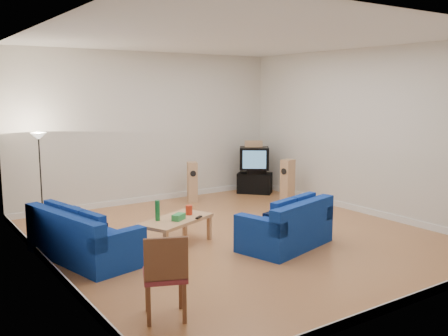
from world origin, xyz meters
TOP-DOWN VIEW (x-y plane):
  - room at (0.00, 0.00)m, footprint 6.01×6.51m
  - sofa_three_seat at (-2.50, 0.35)m, footprint 1.20×2.01m
  - sofa_loveseat at (0.32, -0.88)m, footprint 1.66×1.20m
  - coffee_table at (-1.07, 0.15)m, footprint 1.33×1.01m
  - bottle at (-1.36, 0.20)m, footprint 0.10×0.10m
  - tissue_box at (-1.07, 0.05)m, footprint 0.26×0.23m
  - red_canister at (-0.78, 0.25)m, footprint 0.14×0.14m
  - remote at (-0.76, -0.02)m, footprint 0.16×0.14m
  - tv_stand at (2.41, 2.68)m, footprint 0.84×0.87m
  - av_receiver at (2.43, 2.64)m, footprint 0.58×0.56m
  - television at (2.35, 2.63)m, footprint 0.83×0.79m
  - centre_speaker at (2.38, 2.70)m, footprint 0.43×0.34m
  - speaker_left at (0.72, 2.70)m, footprint 0.28×0.31m
  - speaker_right at (2.45, 1.56)m, footprint 0.32×0.27m
  - floor_lamp at (-2.45, 2.65)m, footprint 0.28×0.28m
  - dining_chair at (-2.38, -2.04)m, footprint 0.59×0.59m

SIDE VIEW (x-z plane):
  - tv_stand at x=2.41m, z-range 0.00..0.48m
  - sofa_three_seat at x=-2.50m, z-range -0.09..0.63m
  - sofa_loveseat at x=0.32m, z-range -0.09..0.66m
  - coffee_table at x=-1.07m, z-range 0.16..0.60m
  - speaker_left at x=0.72m, z-range 0.00..0.87m
  - remote at x=-0.76m, z-range 0.43..0.45m
  - speaker_right at x=2.45m, z-range 0.00..0.92m
  - tissue_box at x=-1.07m, z-range 0.43..0.53m
  - red_canister at x=-0.78m, z-range 0.43..0.58m
  - dining_chair at x=-2.38m, z-range 0.05..0.99m
  - av_receiver at x=2.43m, z-range 0.48..0.58m
  - bottle at x=-1.36m, z-range 0.43..0.75m
  - television at x=2.35m, z-range 0.58..1.10m
  - centre_speaker at x=2.38m, z-range 1.10..1.24m
  - floor_lamp at x=-2.45m, z-range 0.54..2.20m
  - room at x=0.00m, z-range -0.06..3.15m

